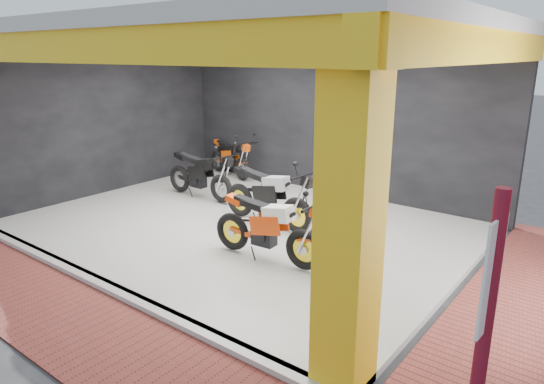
% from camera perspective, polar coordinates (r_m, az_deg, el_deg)
% --- Properties ---
extents(ground, '(80.00, 80.00, 0.00)m').
position_cam_1_polar(ground, '(7.97, -13.17, -8.28)').
color(ground, '#2D2D30').
rests_on(ground, ground).
extents(showroom_floor, '(8.00, 6.00, 0.10)m').
position_cam_1_polar(showroom_floor, '(9.23, -3.58, -4.13)').
color(showroom_floor, silver).
rests_on(showroom_floor, ground).
extents(showroom_ceiling, '(8.40, 6.40, 0.20)m').
position_cam_1_polar(showroom_ceiling, '(8.68, -4.00, 18.46)').
color(showroom_ceiling, beige).
rests_on(showroom_ceiling, corner_column).
extents(back_wall, '(8.20, 0.20, 3.50)m').
position_cam_1_polar(back_wall, '(11.28, 6.79, 8.38)').
color(back_wall, black).
rests_on(back_wall, ground).
extents(left_wall, '(0.20, 6.20, 3.50)m').
position_cam_1_polar(left_wall, '(11.88, -18.94, 8.02)').
color(left_wall, black).
rests_on(left_wall, ground).
extents(corner_column, '(0.50, 0.50, 3.50)m').
position_cam_1_polar(corner_column, '(4.49, 9.15, -3.29)').
color(corner_column, yellow).
rests_on(corner_column, ground).
extents(header_beam_front, '(8.40, 0.30, 0.40)m').
position_cam_1_polar(header_beam_front, '(6.72, -21.83, 15.59)').
color(header_beam_front, yellow).
rests_on(header_beam_front, corner_column).
extents(header_beam_right, '(0.30, 6.40, 0.40)m').
position_cam_1_polar(header_beam_right, '(6.73, 23.55, 15.42)').
color(header_beam_right, yellow).
rests_on(header_beam_right, corner_column).
extents(floor_kerb, '(8.00, 0.20, 0.10)m').
position_cam_1_polar(floor_kerb, '(7.42, -19.36, -10.26)').
color(floor_kerb, silver).
rests_on(floor_kerb, ground).
extents(paver_front, '(9.00, 1.40, 0.03)m').
position_cam_1_polar(paver_front, '(7.11, -24.67, -12.39)').
color(paver_front, maroon).
rests_on(paver_front, ground).
extents(paver_right, '(1.40, 7.00, 0.03)m').
position_cam_1_polar(paver_right, '(7.30, 26.82, -11.89)').
color(paver_right, maroon).
rests_on(paver_right, ground).
extents(signpost, '(0.10, 0.34, 2.44)m').
position_cam_1_polar(signpost, '(3.67, 23.50, -16.38)').
color(signpost, maroon).
rests_on(signpost, ground).
extents(moto_hero, '(2.13, 0.90, 1.28)m').
position_cam_1_polar(moto_hero, '(7.09, 3.86, -4.53)').
color(moto_hero, '#DC3C09').
rests_on(moto_hero, showroom_floor).
extents(moto_row_a, '(2.26, 0.96, 1.35)m').
position_cam_1_polar(moto_row_a, '(8.51, 3.00, -0.73)').
color(moto_row_a, black).
rests_on(moto_row_a, showroom_floor).
extents(moto_row_b, '(2.08, 0.81, 1.26)m').
position_cam_1_polar(moto_row_b, '(10.37, -6.04, 2.01)').
color(moto_row_b, black).
rests_on(moto_row_b, showroom_floor).
extents(moto_row_d, '(2.04, 1.23, 1.17)m').
position_cam_1_polar(moto_row_d, '(12.24, -3.56, 3.99)').
color(moto_row_d, '#DA4A09').
rests_on(moto_row_d, showroom_floor).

